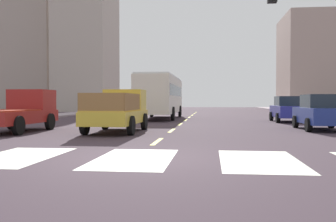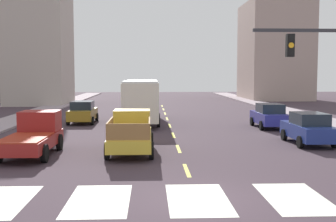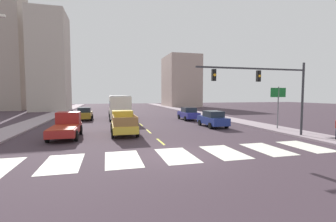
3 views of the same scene
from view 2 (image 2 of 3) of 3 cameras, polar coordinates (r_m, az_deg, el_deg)
The scene contains 20 objects.
ground_plane at distance 13.58m, azimuth 3.91°, elevation -11.41°, with size 160.00×160.00×0.00m, color #3C2E37.
crosswalk_stripe_2 at distance 13.59m, azimuth -9.01°, elevation -11.43°, with size 1.85×3.51×0.01m, color silver.
crosswalk_stripe_3 at distance 13.58m, azimuth 3.91°, elevation -11.39°, with size 1.85×3.51×0.01m, color silver.
crosswalk_stripe_4 at distance 14.22m, azimuth 16.22°, elevation -10.84°, with size 1.85×3.51×0.01m, color silver.
lane_dash_0 at distance 17.44m, azimuth 2.46°, elevation -7.73°, with size 0.16×2.40×0.01m, color #DAD442.
lane_dash_1 at distance 22.33m, azimuth 1.38°, elevation -4.95°, with size 0.16×2.40×0.01m, color #DAD442.
lane_dash_2 at distance 27.26m, azimuth 0.69°, elevation -3.16°, with size 0.16×2.40×0.01m, color #DAD442.
lane_dash_3 at distance 32.22m, azimuth 0.22°, elevation -1.93°, with size 0.16×2.40×0.01m, color #DAD442.
lane_dash_4 at distance 37.18m, azimuth -0.13°, elevation -1.02°, with size 0.16×2.40×0.01m, color #DAD442.
lane_dash_5 at distance 42.16m, azimuth -0.40°, elevation -0.33°, with size 0.16×2.40×0.01m, color #DAD442.
lane_dash_6 at distance 47.14m, azimuth -0.61°, elevation 0.22°, with size 0.16×2.40×0.01m, color #DAD442.
lane_dash_7 at distance 52.12m, azimuth -0.78°, elevation 0.66°, with size 0.16×2.40×0.01m, color #DAD442.
pickup_stakebed at distance 21.45m, azimuth -4.84°, elevation -2.85°, with size 2.18×5.20×1.96m.
pickup_dark at distance 21.70m, azimuth -17.11°, elevation -3.00°, with size 2.18×5.20×1.96m.
city_bus at distance 34.08m, azimuth -3.48°, elevation 1.73°, with size 2.72×10.80×3.32m.
sedan_near_right at distance 24.90m, azimuth 17.88°, elevation -2.17°, with size 2.02×4.40×1.72m.
sedan_near_left at distance 34.44m, azimuth -11.07°, elevation -0.15°, with size 2.02×4.40×1.72m.
sedan_far at distance 31.70m, azimuth 13.12°, elevation -0.61°, with size 2.02×4.40×1.72m.
tower_tall_centre at distance 57.79m, azimuth -16.51°, elevation 11.19°, with size 7.05×9.00×20.78m, color #B3A69B.
block_mid_left at distance 68.44m, azimuth 13.69°, elevation 7.59°, with size 8.86×11.93×14.49m, color #AB9389.
Camera 2 is at (-1.44, -12.96, 3.80)m, focal length 46.67 mm.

